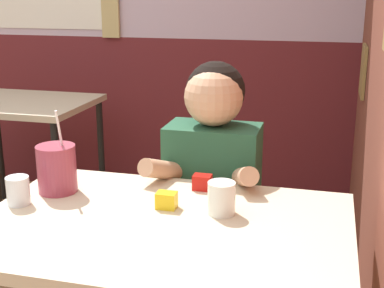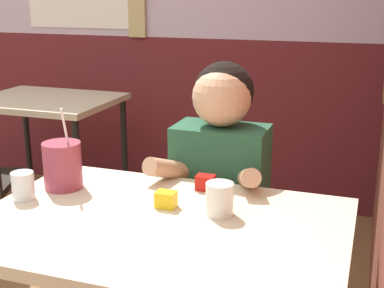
{
  "view_description": "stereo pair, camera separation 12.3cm",
  "coord_description": "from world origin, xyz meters",
  "views": [
    {
      "loc": [
        1.21,
        -0.91,
        1.41
      ],
      "look_at": [
        0.82,
        0.56,
        0.97
      ],
      "focal_mm": 50.0,
      "sensor_mm": 36.0,
      "label": 1
    },
    {
      "loc": [
        1.32,
        -0.87,
        1.41
      ],
      "look_at": [
        0.82,
        0.56,
        0.97
      ],
      "focal_mm": 50.0,
      "sensor_mm": 36.0,
      "label": 2
    }
  ],
  "objects": [
    {
      "name": "glass_near_pitcher",
      "position": [
        0.31,
        0.44,
        0.82
      ],
      "size": [
        0.07,
        0.07,
        0.09
      ],
      "color": "silver",
      "rests_on": "main_table"
    },
    {
      "name": "cocktail_pitcher",
      "position": [
        0.37,
        0.56,
        0.85
      ],
      "size": [
        0.13,
        0.13,
        0.27
      ],
      "color": "#99384C",
      "rests_on": "main_table"
    },
    {
      "name": "background_table",
      "position": [
        -0.57,
        1.85,
        0.68
      ],
      "size": [
        0.83,
        0.66,
        0.77
      ],
      "color": "beige",
      "rests_on": "ground_plane"
    },
    {
      "name": "condiment_ketchup",
      "position": [
        0.82,
        0.7,
        0.8
      ],
      "size": [
        0.06,
        0.04,
        0.05
      ],
      "color": "#B7140F",
      "rests_on": "main_table"
    },
    {
      "name": "glass_center",
      "position": [
        0.92,
        0.52,
        0.82
      ],
      "size": [
        0.08,
        0.08,
        0.1
      ],
      "color": "silver",
      "rests_on": "main_table"
    },
    {
      "name": "person_seated",
      "position": [
        0.81,
        0.93,
        0.62
      ],
      "size": [
        0.42,
        0.41,
        1.16
      ],
      "color": "#235138",
      "rests_on": "ground_plane"
    },
    {
      "name": "condiment_mustard",
      "position": [
        0.76,
        0.52,
        0.8
      ],
      "size": [
        0.06,
        0.04,
        0.05
      ],
      "color": "yellow",
      "rests_on": "main_table"
    },
    {
      "name": "main_table",
      "position": [
        0.77,
        0.42,
        0.7
      ],
      "size": [
        1.06,
        0.73,
        0.77
      ],
      "color": "beige",
      "rests_on": "ground_plane"
    }
  ]
}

